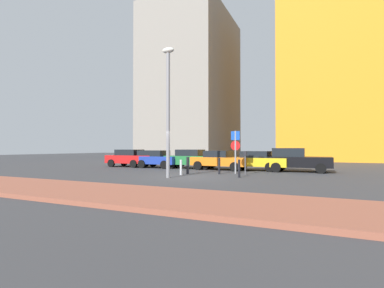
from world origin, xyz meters
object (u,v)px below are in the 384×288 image
(parked_car_yellow, at_px, (258,160))
(traffic_bollard_near, at_px, (181,167))
(parked_car_green, at_px, (191,159))
(parked_car_blue, at_px, (154,158))
(parked_car_orange, at_px, (220,160))
(parking_meter, at_px, (245,159))
(traffic_bollard_far, at_px, (219,166))
(parking_sign_post, at_px, (235,147))
(parked_car_black, at_px, (294,160))
(street_lamp, at_px, (168,101))
(parked_car_red, at_px, (132,158))
(traffic_bollard_edge, at_px, (188,166))
(traffic_bollard_mid, at_px, (239,169))

(parked_car_yellow, distance_m, traffic_bollard_near, 6.28)
(parked_car_green, bearing_deg, parked_car_blue, -171.87)
(parked_car_orange, distance_m, traffic_bollard_near, 4.86)
(parking_meter, height_order, traffic_bollard_far, parking_meter)
(parked_car_blue, relative_size, parking_sign_post, 1.60)
(parked_car_black, bearing_deg, street_lamp, -129.61)
(parked_car_yellow, height_order, parking_sign_post, parking_sign_post)
(parked_car_red, distance_m, traffic_bollard_edge, 8.22)
(parked_car_red, xyz_separation_m, parked_car_black, (12.94, 0.62, 0.05))
(parked_car_orange, height_order, parking_sign_post, parking_sign_post)
(parked_car_yellow, bearing_deg, traffic_bollard_edge, -126.64)
(parked_car_yellow, relative_size, parked_car_black, 0.93)
(parked_car_red, height_order, parked_car_black, parked_car_black)
(parking_meter, bearing_deg, parking_sign_post, 150.26)
(parked_car_black, distance_m, traffic_bollard_far, 5.56)
(parked_car_green, bearing_deg, parked_car_orange, -8.36)
(parked_car_blue, relative_size, parked_car_orange, 1.01)
(traffic_bollard_near, relative_size, traffic_bollard_edge, 0.86)
(parked_car_green, height_order, parking_sign_post, parking_sign_post)
(parked_car_green, height_order, parking_meter, parked_car_green)
(traffic_bollard_near, xyz_separation_m, traffic_bollard_far, (1.89, 1.47, 0.04))
(traffic_bollard_near, xyz_separation_m, traffic_bollard_edge, (0.12, 0.68, 0.07))
(parked_car_yellow, height_order, street_lamp, street_lamp)
(parked_car_orange, relative_size, parked_car_black, 0.92)
(parked_car_blue, distance_m, parking_sign_post, 7.99)
(parked_car_red, distance_m, parked_car_black, 12.95)
(parked_car_black, height_order, traffic_bollard_near, parked_car_black)
(parked_car_blue, bearing_deg, parked_car_green, 8.13)
(parked_car_blue, height_order, traffic_bollard_far, parked_car_blue)
(traffic_bollard_far, bearing_deg, parking_meter, 10.18)
(parking_sign_post, bearing_deg, parked_car_green, 145.74)
(traffic_bollard_mid, bearing_deg, parking_sign_post, 110.51)
(parked_car_red, height_order, parking_sign_post, parking_sign_post)
(parked_car_orange, height_order, traffic_bollard_mid, parked_car_orange)
(parked_car_green, height_order, street_lamp, street_lamp)
(parked_car_green, distance_m, traffic_bollard_edge, 4.82)
(parked_car_red, bearing_deg, parked_car_orange, 0.62)
(parked_car_black, relative_size, parking_sign_post, 1.72)
(parked_car_orange, bearing_deg, parked_car_red, -179.38)
(parked_car_orange, bearing_deg, parked_car_black, 6.03)
(parking_meter, xyz_separation_m, traffic_bollard_edge, (-3.32, -1.07, -0.39))
(parked_car_orange, bearing_deg, parked_car_green, 171.64)
(parked_car_blue, height_order, traffic_bollard_near, parked_car_blue)
(parked_car_blue, height_order, parked_car_black, parked_car_black)
(traffic_bollard_mid, bearing_deg, street_lamp, -153.49)
(parked_car_black, relative_size, traffic_bollard_edge, 4.40)
(traffic_bollard_mid, xyz_separation_m, traffic_bollard_far, (-1.63, 1.46, 0.00))
(parked_car_green, bearing_deg, parking_sign_post, -34.26)
(parked_car_green, relative_size, traffic_bollard_far, 4.16)
(parked_car_red, bearing_deg, traffic_bollard_far, -19.87)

